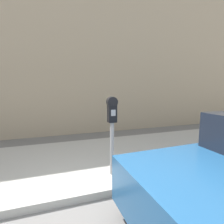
{
  "coord_description": "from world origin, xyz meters",
  "views": [
    {
      "loc": [
        -0.52,
        -1.66,
        1.76
      ],
      "look_at": [
        0.47,
        1.29,
        1.31
      ],
      "focal_mm": 28.0,
      "sensor_mm": 36.0,
      "label": 1
    }
  ],
  "objects": [
    {
      "name": "sidewalk",
      "position": [
        0.0,
        2.2,
        0.06
      ],
      "size": [
        24.0,
        2.8,
        0.13
      ],
      "color": "#ADAAA3",
      "rests_on": "ground_plane"
    },
    {
      "name": "building_facade",
      "position": [
        0.0,
        4.98,
        3.32
      ],
      "size": [
        24.0,
        0.3,
        6.65
      ],
      "color": "tan",
      "rests_on": "ground_plane"
    },
    {
      "name": "parking_meter",
      "position": [
        0.47,
        1.29,
        1.11
      ],
      "size": [
        0.19,
        0.15,
        1.46
      ],
      "color": "gray",
      "rests_on": "sidewalk"
    }
  ]
}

